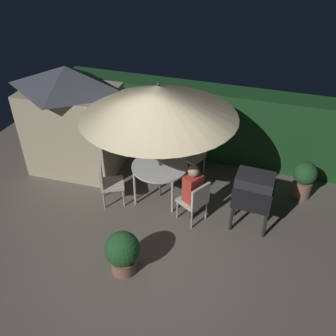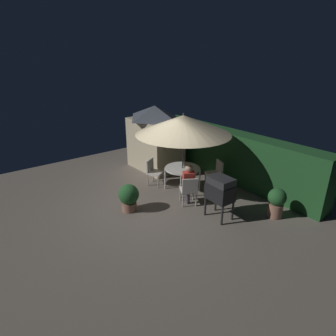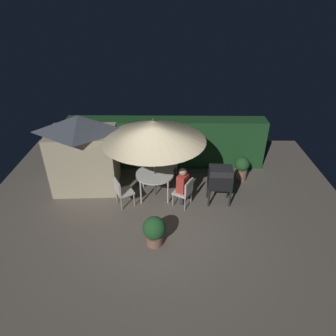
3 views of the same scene
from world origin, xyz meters
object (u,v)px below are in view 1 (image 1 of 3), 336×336
at_px(patio_table, 160,168).
at_px(patio_umbrella, 159,101).
at_px(chair_toward_hedge, 108,182).
at_px(bbq_grill, 253,191).
at_px(person_in_red, 193,187).
at_px(chair_far_side, 195,153).
at_px(garden_shed, 73,119).
at_px(potted_plant_by_shed, 304,178).
at_px(potted_plant_by_grill, 123,252).
at_px(chair_near_shed, 195,200).

distance_m(patio_table, patio_umbrella, 1.49).
xyz_separation_m(patio_umbrella, chair_toward_hedge, (-0.94, -0.51, -1.69)).
distance_m(bbq_grill, person_in_red, 1.11).
bearing_deg(chair_far_side, person_in_red, -76.66).
xyz_separation_m(garden_shed, chair_toward_hedge, (1.27, -1.00, -0.73)).
bearing_deg(potted_plant_by_shed, potted_plant_by_grill, -132.45).
height_order(chair_far_side, chair_toward_hedge, same).
bearing_deg(potted_plant_by_grill, potted_plant_by_shed, 47.55).
xyz_separation_m(patio_table, person_in_red, (0.82, -0.47, 0.06)).
relative_size(patio_table, person_in_red, 0.91).
xyz_separation_m(patio_umbrella, potted_plant_by_grill, (0.09, -2.07, -1.77)).
height_order(chair_near_shed, potted_plant_by_shed, chair_near_shed).
distance_m(bbq_grill, potted_plant_by_shed, 1.62).
relative_size(patio_table, potted_plant_by_shed, 1.36).
height_order(garden_shed, patio_umbrella, patio_umbrella).
distance_m(patio_table, potted_plant_by_grill, 2.09).
distance_m(patio_table, chair_near_shed, 1.05).
relative_size(chair_far_side, person_in_red, 0.71).
distance_m(patio_table, potted_plant_by_shed, 3.01).
bearing_deg(chair_near_shed, patio_table, 150.40).
relative_size(potted_plant_by_shed, potted_plant_by_grill, 1.06).
relative_size(chair_near_shed, potted_plant_by_shed, 1.06).
xyz_separation_m(potted_plant_by_grill, person_in_red, (0.74, 1.60, 0.35)).
relative_size(patio_umbrella, potted_plant_by_shed, 3.50).
bearing_deg(potted_plant_by_shed, patio_table, -161.57).
xyz_separation_m(chair_far_side, person_in_red, (0.37, -1.58, 0.26)).
relative_size(patio_umbrella, chair_near_shed, 3.29).
bearing_deg(chair_far_side, chair_near_shed, -74.52).
bearing_deg(garden_shed, person_in_red, -17.62).
distance_m(patio_umbrella, potted_plant_by_grill, 2.73).
bearing_deg(potted_plant_by_grill, garden_shed, 131.79).
bearing_deg(patio_table, person_in_red, -29.60).
height_order(garden_shed, potted_plant_by_grill, garden_shed).
bearing_deg(garden_shed, patio_umbrella, -12.64).
distance_m(patio_table, bbq_grill, 1.95).
bearing_deg(patio_table, chair_far_side, 67.89).
xyz_separation_m(garden_shed, potted_plant_by_grill, (2.30, -2.57, -0.81)).
height_order(chair_far_side, person_in_red, person_in_red).
xyz_separation_m(bbq_grill, chair_toward_hedge, (-2.86, -0.19, -0.33)).
bearing_deg(person_in_red, potted_plant_by_shed, 34.98).
height_order(potted_plant_by_grill, person_in_red, person_in_red).
height_order(chair_far_side, potted_plant_by_shed, chair_far_side).
bearing_deg(chair_far_side, patio_umbrella, -112.11).
bearing_deg(bbq_grill, potted_plant_by_shed, 53.93).
height_order(patio_umbrella, potted_plant_by_shed, patio_umbrella).
distance_m(bbq_grill, chair_near_shed, 1.09).
relative_size(potted_plant_by_grill, person_in_red, 0.64).
distance_m(chair_near_shed, person_in_red, 0.28).
distance_m(chair_far_side, person_in_red, 1.64).
relative_size(bbq_grill, potted_plant_by_grill, 1.50).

